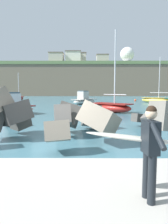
# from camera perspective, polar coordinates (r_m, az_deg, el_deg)

# --- Properties ---
(ground_plane) EXTENTS (400.00, 400.00, 0.00)m
(ground_plane) POSITION_cam_1_polar(r_m,az_deg,el_deg) (8.29, -8.65, -10.04)
(ground_plane) COLOR #42707F
(walkway_path) EXTENTS (48.00, 4.40, 0.24)m
(walkway_path) POSITION_cam_1_polar(r_m,az_deg,el_deg) (4.61, -17.02, -22.28)
(walkway_path) COLOR #B2ADA3
(walkway_path) RESTS_ON ground
(breakwater_jetty) EXTENTS (31.26, 7.51, 2.50)m
(breakwater_jetty) POSITION_cam_1_polar(r_m,az_deg,el_deg) (9.78, 5.75, -1.51)
(breakwater_jetty) COLOR #4C4944
(breakwater_jetty) RESTS_ON ground
(surfer_with_board) EXTENTS (2.12, 1.24, 1.78)m
(surfer_with_board) POSITION_cam_1_polar(r_m,az_deg,el_deg) (4.07, 16.73, -8.58)
(surfer_with_board) COLOR black
(surfer_with_board) RESTS_ON walkway_path
(boat_near_centre) EXTENTS (5.24, 4.58, 8.08)m
(boat_near_centre) POSITION_cam_1_polar(r_m,az_deg,el_deg) (39.49, 19.30, 3.20)
(boat_near_centre) COLOR #EAC64C
(boat_near_centre) RESTS_ON ground
(boat_mid_centre) EXTENTS (4.54, 4.38, 8.25)m
(boat_mid_centre) POSITION_cam_1_polar(r_m,az_deg,el_deg) (21.60, 7.63, 1.40)
(boat_mid_centre) COLOR maroon
(boat_mid_centre) RESTS_ON ground
(boat_mid_right) EXTENTS (5.28, 5.85, 2.10)m
(boat_mid_right) POSITION_cam_1_polar(r_m,az_deg,el_deg) (19.98, -20.73, 0.94)
(boat_mid_right) COLOR maroon
(boat_mid_right) RESTS_ON ground
(boat_far_left) EXTENTS (3.72, 5.24, 6.10)m
(boat_far_left) POSITION_cam_1_polar(r_m,az_deg,el_deg) (48.67, -17.54, 3.67)
(boat_far_left) COLOR maroon
(boat_far_left) RESTS_ON ground
(boat_far_centre) EXTENTS (4.66, 5.45, 2.19)m
(boat_far_centre) POSITION_cam_1_polar(r_m,az_deg,el_deg) (33.69, 0.06, 3.30)
(boat_far_centre) COLOR beige
(boat_far_centre) RESTS_ON ground
(mooring_buoy_middle) EXTENTS (0.44, 0.44, 0.44)m
(mooring_buoy_middle) POSITION_cam_1_polar(r_m,az_deg,el_deg) (44.05, 13.95, 3.19)
(mooring_buoy_middle) COLOR #E54C1E
(mooring_buoy_middle) RESTS_ON ground
(mooring_buoy_outer) EXTENTS (0.44, 0.44, 0.44)m
(mooring_buoy_outer) POSITION_cam_1_polar(r_m,az_deg,el_deg) (42.85, 0.49, 3.29)
(mooring_buoy_outer) COLOR #E54C1E
(mooring_buoy_outer) RESTS_ON ground
(headland_bluff) EXTENTS (98.31, 32.65, 13.25)m
(headland_bluff) POSITION_cam_1_polar(r_m,az_deg,el_deg) (95.43, 1.88, 8.67)
(headland_bluff) COLOR #756651
(headland_bluff) RESTS_ON ground
(radar_dome) EXTENTS (6.34, 6.34, 8.36)m
(radar_dome) POSITION_cam_1_polar(r_m,az_deg,el_deg) (99.09, 11.80, 14.75)
(radar_dome) COLOR silver
(radar_dome) RESTS_ON headland_bluff
(station_building_west) EXTENTS (5.26, 4.82, 4.16)m
(station_building_west) POSITION_cam_1_polar(r_m,az_deg,el_deg) (91.98, 5.07, 14.19)
(station_building_west) COLOR #B2ADA3
(station_building_west) RESTS_ON headland_bluff
(station_building_central) EXTENTS (6.63, 8.23, 5.30)m
(station_building_central) POSITION_cam_1_polar(r_m,az_deg,el_deg) (92.12, -2.93, 14.55)
(station_building_central) COLOR silver
(station_building_central) RESTS_ON headland_bluff
(station_building_east) EXTENTS (6.08, 6.18, 4.50)m
(station_building_east) POSITION_cam_1_polar(r_m,az_deg,el_deg) (90.45, -7.60, 14.41)
(station_building_east) COLOR #B2ADA3
(station_building_east) RESTS_ON headland_bluff
(station_building_annex) EXTENTS (5.72, 6.01, 5.88)m
(station_building_annex) POSITION_cam_1_polar(r_m,az_deg,el_deg) (97.98, -1.07, 14.22)
(station_building_annex) COLOR beige
(station_building_annex) RESTS_ON headland_bluff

